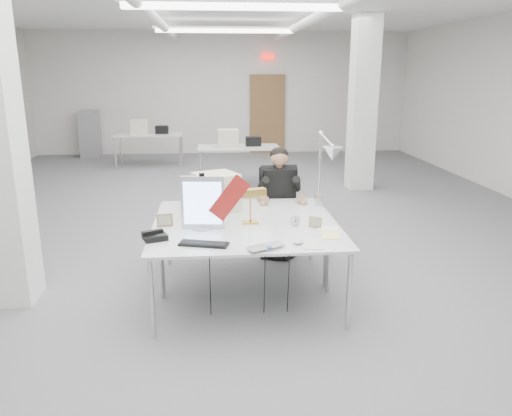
{
  "coord_description": "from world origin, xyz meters",
  "views": [
    {
      "loc": [
        -0.3,
        -6.75,
        2.2
      ],
      "look_at": [
        0.11,
        -2.0,
        0.88
      ],
      "focal_mm": 35.0,
      "sensor_mm": 36.0,
      "label": 1
    }
  ],
  "objects_px": {
    "desk_main": "(249,238)",
    "monitor": "(202,203)",
    "bankers_lamp": "(250,205)",
    "beige_monitor": "(216,192)",
    "laptop": "(269,249)",
    "office_chair": "(278,212)",
    "architect_lamp": "(325,167)",
    "desk_phone": "(155,237)",
    "seated_person": "(279,184)"
  },
  "relations": [
    {
      "from": "office_chair",
      "to": "monitor",
      "type": "xyz_separation_m",
      "value": [
        -0.88,
        -1.23,
        0.46
      ]
    },
    {
      "from": "architect_lamp",
      "to": "office_chair",
      "type": "bearing_deg",
      "value": 121.34
    },
    {
      "from": "desk_main",
      "to": "beige_monitor",
      "type": "height_order",
      "value": "beige_monitor"
    },
    {
      "from": "architect_lamp",
      "to": "bankers_lamp",
      "type": "bearing_deg",
      "value": -152.51
    },
    {
      "from": "laptop",
      "to": "monitor",
      "type": "bearing_deg",
      "value": 102.15
    },
    {
      "from": "office_chair",
      "to": "desk_main",
      "type": "bearing_deg",
      "value": -111.03
    },
    {
      "from": "monitor",
      "to": "desk_phone",
      "type": "height_order",
      "value": "monitor"
    },
    {
      "from": "laptop",
      "to": "architect_lamp",
      "type": "distance_m",
      "value": 1.41
    },
    {
      "from": "desk_main",
      "to": "architect_lamp",
      "type": "relative_size",
      "value": 1.86
    },
    {
      "from": "office_chair",
      "to": "desk_phone",
      "type": "bearing_deg",
      "value": -134.45
    },
    {
      "from": "seated_person",
      "to": "beige_monitor",
      "type": "height_order",
      "value": "seated_person"
    },
    {
      "from": "desk_main",
      "to": "monitor",
      "type": "relative_size",
      "value": 3.56
    },
    {
      "from": "seated_person",
      "to": "architect_lamp",
      "type": "height_order",
      "value": "architect_lamp"
    },
    {
      "from": "seated_person",
      "to": "monitor",
      "type": "height_order",
      "value": "seated_person"
    },
    {
      "from": "office_chair",
      "to": "laptop",
      "type": "relative_size",
      "value": 3.23
    },
    {
      "from": "monitor",
      "to": "laptop",
      "type": "distance_m",
      "value": 0.89
    },
    {
      "from": "office_chair",
      "to": "architect_lamp",
      "type": "distance_m",
      "value": 1.09
    },
    {
      "from": "laptop",
      "to": "beige_monitor",
      "type": "bearing_deg",
      "value": 79.79
    },
    {
      "from": "office_chair",
      "to": "bankers_lamp",
      "type": "bearing_deg",
      "value": -114.77
    },
    {
      "from": "desk_main",
      "to": "laptop",
      "type": "bearing_deg",
      "value": -68.42
    },
    {
      "from": "desk_phone",
      "to": "architect_lamp",
      "type": "relative_size",
      "value": 0.21
    },
    {
      "from": "architect_lamp",
      "to": "beige_monitor",
      "type": "bearing_deg",
      "value": 175.84
    },
    {
      "from": "bankers_lamp",
      "to": "desk_phone",
      "type": "relative_size",
      "value": 1.79
    },
    {
      "from": "desk_main",
      "to": "office_chair",
      "type": "relative_size",
      "value": 1.64
    },
    {
      "from": "office_chair",
      "to": "beige_monitor",
      "type": "relative_size",
      "value": 2.62
    },
    {
      "from": "office_chair",
      "to": "desk_phone",
      "type": "height_order",
      "value": "office_chair"
    },
    {
      "from": "desk_main",
      "to": "beige_monitor",
      "type": "xyz_separation_m",
      "value": [
        -0.28,
        0.93,
        0.21
      ]
    },
    {
      "from": "beige_monitor",
      "to": "desk_phone",
      "type": "bearing_deg",
      "value": -144.7
    },
    {
      "from": "desk_main",
      "to": "office_chair",
      "type": "distance_m",
      "value": 1.6
    },
    {
      "from": "desk_main",
      "to": "monitor",
      "type": "height_order",
      "value": "monitor"
    },
    {
      "from": "monitor",
      "to": "desk_phone",
      "type": "distance_m",
      "value": 0.56
    },
    {
      "from": "desk_main",
      "to": "desk_phone",
      "type": "distance_m",
      "value": 0.83
    },
    {
      "from": "desk_phone",
      "to": "office_chair",
      "type": "bearing_deg",
      "value": 28.05
    },
    {
      "from": "desk_phone",
      "to": "seated_person",
      "type": "bearing_deg",
      "value": 27.1
    },
    {
      "from": "beige_monitor",
      "to": "laptop",
      "type": "bearing_deg",
      "value": -95.97
    },
    {
      "from": "monitor",
      "to": "bankers_lamp",
      "type": "xyz_separation_m",
      "value": [
        0.46,
        0.14,
        -0.07
      ]
    },
    {
      "from": "desk_phone",
      "to": "beige_monitor",
      "type": "height_order",
      "value": "beige_monitor"
    },
    {
      "from": "beige_monitor",
      "to": "office_chair",
      "type": "bearing_deg",
      "value": 13.89
    },
    {
      "from": "laptop",
      "to": "beige_monitor",
      "type": "xyz_separation_m",
      "value": [
        -0.42,
        1.3,
        0.19
      ]
    },
    {
      "from": "bankers_lamp",
      "to": "desk_phone",
      "type": "height_order",
      "value": "bankers_lamp"
    },
    {
      "from": "office_chair",
      "to": "desk_phone",
      "type": "relative_size",
      "value": 5.51
    },
    {
      "from": "seated_person",
      "to": "desk_phone",
      "type": "height_order",
      "value": "seated_person"
    },
    {
      "from": "bankers_lamp",
      "to": "beige_monitor",
      "type": "height_order",
      "value": "beige_monitor"
    },
    {
      "from": "desk_phone",
      "to": "beige_monitor",
      "type": "distance_m",
      "value": 1.1
    },
    {
      "from": "seated_person",
      "to": "bankers_lamp",
      "type": "distance_m",
      "value": 1.13
    },
    {
      "from": "office_chair",
      "to": "seated_person",
      "type": "xyz_separation_m",
      "value": [
        -0.0,
        -0.05,
        0.35
      ]
    },
    {
      "from": "beige_monitor",
      "to": "desk_main",
      "type": "bearing_deg",
      "value": -97.39
    },
    {
      "from": "desk_main",
      "to": "laptop",
      "type": "relative_size",
      "value": 5.29
    },
    {
      "from": "laptop",
      "to": "beige_monitor",
      "type": "relative_size",
      "value": 0.81
    },
    {
      "from": "beige_monitor",
      "to": "seated_person",
      "type": "bearing_deg",
      "value": 11.42
    }
  ]
}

